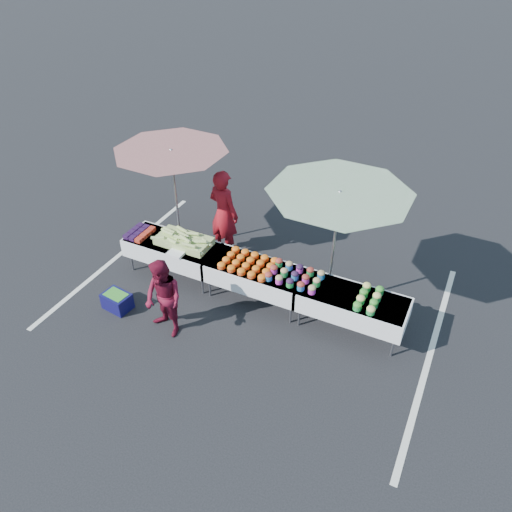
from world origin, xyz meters
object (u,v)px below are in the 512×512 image
at_px(table_center, 256,275).
at_px(vendor, 224,214).
at_px(customer, 164,299).
at_px(table_right, 352,304).
at_px(umbrella_right, 339,203).
at_px(table_left, 173,249).
at_px(umbrella_left, 172,159).
at_px(storage_bin, 117,301).

distance_m(table_center, vendor, 1.68).
bearing_deg(table_center, customer, -125.00).
distance_m(table_right, customer, 3.15).
xyz_separation_m(table_center, umbrella_right, (1.26, 0.40, 1.61)).
height_order(table_left, customer, customer).
height_order(customer, umbrella_right, umbrella_right).
relative_size(table_right, umbrella_left, 0.65).
bearing_deg(table_right, storage_bin, -161.41).
bearing_deg(umbrella_left, table_right, -11.36).
bearing_deg(table_center, storage_bin, -148.36).
bearing_deg(vendor, storage_bin, 81.61).
bearing_deg(umbrella_right, table_left, -172.56).
relative_size(umbrella_left, storage_bin, 5.37).
xyz_separation_m(table_center, umbrella_left, (-2.18, 0.80, 1.48)).
xyz_separation_m(table_left, umbrella_left, (-0.38, 0.80, 1.48)).
bearing_deg(customer, storage_bin, -166.41).
bearing_deg(storage_bin, table_left, 81.96).
distance_m(vendor, customer, 2.52).
bearing_deg(table_right, table_center, 180.00).
relative_size(table_left, storage_bin, 3.47).
distance_m(table_left, table_center, 1.80).
bearing_deg(table_right, table_left, 180.00).
relative_size(customer, umbrella_right, 0.48).
xyz_separation_m(table_left, umbrella_right, (3.06, 0.40, 1.61)).
relative_size(vendor, storage_bin, 3.54).
xyz_separation_m(table_right, vendor, (-3.05, 1.07, 0.36)).
height_order(table_center, umbrella_right, umbrella_right).
bearing_deg(umbrella_right, storage_bin, -153.18).
distance_m(vendor, umbrella_left, 1.48).
bearing_deg(customer, vendor, 113.99).
relative_size(vendor, customer, 1.29).
bearing_deg(storage_bin, table_right, 25.86).
bearing_deg(umbrella_left, storage_bin, -89.50).
bearing_deg(table_left, table_center, 0.00).
bearing_deg(umbrella_right, vendor, 165.07).
bearing_deg(umbrella_left, customer, -62.10).
relative_size(table_center, table_right, 1.00).
distance_m(table_right, umbrella_left, 4.32).
distance_m(table_left, table_right, 3.60).
height_order(vendor, umbrella_right, umbrella_right).
bearing_deg(vendor, umbrella_right, 177.55).
bearing_deg(table_left, umbrella_right, 7.44).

